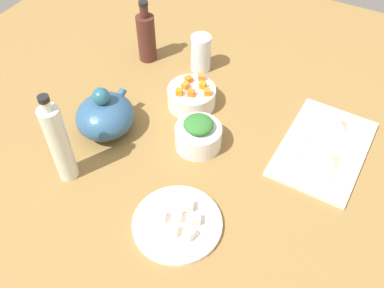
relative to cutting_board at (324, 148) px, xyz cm
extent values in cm
cube|color=olive|center=(-18.64, 29.39, -2.00)|extent=(190.00, 190.00, 3.00)
cube|color=silver|center=(0.00, 0.00, 0.00)|extent=(32.81, 21.85, 1.00)
cylinder|color=white|center=(-38.18, 22.74, 0.10)|extent=(20.52, 20.52, 1.20)
cylinder|color=white|center=(-14.10, 29.96, 2.63)|extent=(12.23, 12.23, 6.26)
cylinder|color=white|center=(-0.96, 38.98, 2.40)|extent=(13.77, 13.77, 5.80)
ellipsoid|color=#2D567C|center=(-20.93, 54.41, 4.73)|extent=(16.14, 15.36, 10.46)
sphere|color=#245C70|center=(-20.93, 54.41, 11.77)|extent=(4.52, 4.52, 4.52)
cylinder|color=#2D567C|center=(-14.07, 54.41, 6.04)|extent=(5.38, 2.00, 3.93)
cylinder|color=#4C261F|center=(11.96, 61.94, 7.06)|extent=(5.69, 5.69, 15.13)
cylinder|color=#4C261F|center=(11.96, 61.94, 16.54)|extent=(2.56, 2.56, 3.83)
cylinder|color=black|center=(11.96, 61.94, 19.05)|extent=(2.85, 2.85, 1.20)
cylinder|color=silver|center=(-38.07, 53.93, 10.51)|extent=(4.95, 4.95, 22.02)
cylinder|color=silver|center=(-38.07, 53.93, 22.82)|extent=(2.23, 2.23, 2.59)
cylinder|color=black|center=(-38.07, 53.93, 24.71)|extent=(2.47, 2.47, 1.20)
cylinder|color=white|center=(15.25, 44.44, 5.33)|extent=(6.28, 6.28, 11.66)
cube|color=orange|center=(1.07, 36.51, 6.20)|extent=(2.07, 2.07, 1.80)
cube|color=orange|center=(1.42, 41.20, 6.20)|extent=(2.40, 2.40, 1.80)
cube|color=orange|center=(-3.37, 37.85, 6.20)|extent=(2.15, 2.15, 1.80)
cube|color=orange|center=(-4.60, 40.92, 6.20)|extent=(2.25, 2.25, 1.80)
cube|color=orange|center=(-1.43, 40.74, 6.20)|extent=(2.10, 2.10, 1.80)
cube|color=orange|center=(-0.96, 34.03, 6.20)|extent=(2.48, 2.48, 1.80)
cube|color=orange|center=(4.01, 38.49, 6.20)|extent=(2.47, 2.47, 1.80)
ellipsoid|color=#31742E|center=(-14.10, 29.96, 7.28)|extent=(10.25, 10.31, 3.04)
cube|color=white|center=(-36.27, 19.14, 1.80)|extent=(3.02, 3.02, 2.20)
cube|color=white|center=(-37.55, 23.20, 1.80)|extent=(3.01, 3.01, 2.20)
cube|color=white|center=(-33.77, 22.25, 1.80)|extent=(2.98, 2.98, 2.20)
cube|color=white|center=(-40.92, 22.07, 1.80)|extent=(2.41, 2.41, 2.20)
cube|color=silver|center=(-39.39, 26.26, 1.80)|extent=(2.88, 2.88, 2.20)
cube|color=white|center=(-40.06, 18.63, 1.80)|extent=(2.58, 2.58, 2.20)
pyramid|color=beige|center=(-2.41, 4.85, 1.71)|extent=(7.74, 7.68, 2.42)
pyramid|color=beige|center=(-8.83, 4.19, 1.51)|extent=(6.80, 7.08, 2.01)
pyramid|color=beige|center=(8.76, -1.07, 1.96)|extent=(7.32, 7.28, 2.92)
pyramid|color=beige|center=(3.08, -1.74, 1.98)|extent=(4.95, 4.74, 2.97)
pyramid|color=beige|center=(-4.40, -2.17, 2.03)|extent=(8.12, 8.13, 3.07)
pyramid|color=beige|center=(-10.34, -3.90, 1.64)|extent=(3.82, 4.36, 2.28)
camera|label=1|loc=(-81.41, -4.15, 83.64)|focal=39.65mm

